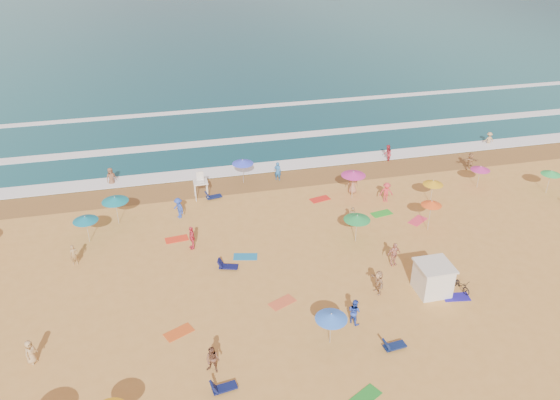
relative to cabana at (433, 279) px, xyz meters
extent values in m
plane|color=gold|center=(-6.54, 5.57, -1.00)|extent=(220.00, 220.00, 0.00)
cube|color=#0C4756|center=(-6.54, 89.57, -1.00)|extent=(220.00, 140.00, 0.18)
plane|color=olive|center=(-6.54, 18.07, -0.99)|extent=(220.00, 220.00, 0.00)
cube|color=white|center=(-6.54, 20.57, -0.90)|extent=(200.00, 2.20, 0.05)
cube|color=white|center=(-6.54, 27.57, -0.90)|extent=(200.00, 1.60, 0.05)
cube|color=white|center=(-6.54, 37.57, -0.90)|extent=(200.00, 1.20, 0.05)
cube|color=silver|center=(0.00, 0.00, 0.00)|extent=(2.00, 2.00, 2.00)
cube|color=silver|center=(0.00, 0.00, 1.06)|extent=(2.20, 2.20, 0.12)
imported|color=black|center=(1.90, -0.30, -0.56)|extent=(0.99, 1.75, 0.87)
cone|color=#3471ED|center=(-7.87, -2.98, 0.97)|extent=(1.85, 1.85, 0.35)
cone|color=#117F8E|center=(-20.12, 13.36, 1.20)|extent=(2.05, 2.05, 0.35)
cone|color=green|center=(-2.78, 6.73, 1.07)|extent=(1.97, 1.97, 0.35)
cone|color=#117692|center=(-22.18, 11.14, 1.04)|extent=(1.83, 1.83, 0.35)
cone|color=#384CFE|center=(-9.33, 18.07, 1.09)|extent=(1.90, 1.90, 0.35)
cone|color=gold|center=(5.36, 10.77, 0.97)|extent=(1.68, 1.68, 0.35)
cone|color=green|center=(16.03, 10.16, 1.00)|extent=(1.65, 1.65, 0.35)
cone|color=#FF561A|center=(3.26, 7.02, 1.36)|extent=(1.55, 1.55, 0.35)
cone|color=#C42B85|center=(10.72, 12.45, 0.91)|extent=(1.67, 1.67, 0.35)
cone|color=#CB2D8D|center=(-0.75, 13.18, 1.33)|extent=(2.07, 2.07, 0.35)
cube|color=#0E164A|center=(-14.30, -5.08, -0.83)|extent=(1.37, 0.75, 0.34)
cube|color=#0E124A|center=(-12.54, 5.46, -0.83)|extent=(1.41, 0.92, 0.34)
cube|color=#101F50|center=(-4.40, -4.27, -0.83)|extent=(1.35, 0.70, 0.34)
cube|color=#0F1A4C|center=(-12.28, 15.74, -0.83)|extent=(1.38, 0.79, 0.34)
cube|color=#DB531B|center=(-16.35, -0.18, -0.98)|extent=(1.90, 1.50, 0.03)
cube|color=#1C77B1|center=(-11.16, 6.59, -0.98)|extent=(1.85, 1.22, 0.03)
cube|color=#228929|center=(-7.27, -7.17, -0.98)|extent=(1.90, 1.56, 0.03)
cube|color=#F5361B|center=(-15.81, 10.03, -0.98)|extent=(1.78, 1.04, 0.03)
cube|color=#E15D35|center=(-9.74, 1.09, -0.98)|extent=(1.90, 1.49, 0.03)
cube|color=red|center=(-3.49, 13.54, -0.98)|extent=(1.85, 1.23, 0.03)
cube|color=#231AA3|center=(1.31, -0.94, -0.98)|extent=(1.81, 1.10, 0.03)
cube|color=green|center=(0.71, 10.08, -0.98)|extent=(1.83, 1.15, 0.03)
cube|color=#F33956|center=(3.09, 8.39, -0.98)|extent=(1.89, 1.67, 0.03)
imported|color=tan|center=(17.00, 20.89, -0.46)|extent=(1.08, 0.69, 1.58)
imported|color=tan|center=(-1.25, 3.32, -0.11)|extent=(1.10, 0.61, 1.78)
imported|color=#DD374C|center=(-14.74, 8.61, -0.09)|extent=(0.56, 1.11, 1.82)
imported|color=#AA7C4E|center=(11.92, 15.93, -0.16)|extent=(1.63, 0.95, 1.67)
imported|color=brown|center=(-2.33, 8.86, -0.15)|extent=(0.68, 0.50, 1.70)
imported|color=tan|center=(-24.39, -0.71, -0.24)|extent=(0.81, 0.89, 1.52)
imported|color=tan|center=(-3.46, 0.67, -0.15)|extent=(0.60, 1.60, 1.70)
imported|color=blue|center=(-15.39, 13.21, -0.12)|extent=(1.15, 1.31, 1.76)
imported|color=blue|center=(-5.96, -1.67, -0.15)|extent=(0.98, 1.05, 1.71)
imported|color=#BD2F40|center=(5.15, 19.56, -0.32)|extent=(1.08, 1.14, 1.87)
imported|color=brown|center=(-20.88, 20.49, -0.34)|extent=(1.05, 0.88, 1.82)
imported|color=#AC704F|center=(-0.41, 14.00, -0.07)|extent=(1.03, 0.81, 1.85)
imported|color=#A27D4A|center=(-22.93, 8.44, -0.22)|extent=(0.62, 0.45, 1.55)
imported|color=#D8363C|center=(1.81, 11.94, -0.12)|extent=(1.25, 0.88, 1.76)
imported|color=brown|center=(-14.71, -3.64, -0.17)|extent=(1.02, 0.95, 1.67)
imported|color=#276BB7|center=(-6.19, 17.93, -0.11)|extent=(0.77, 0.69, 1.77)
camera|label=1|loc=(-16.04, -25.29, 21.62)|focal=35.00mm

